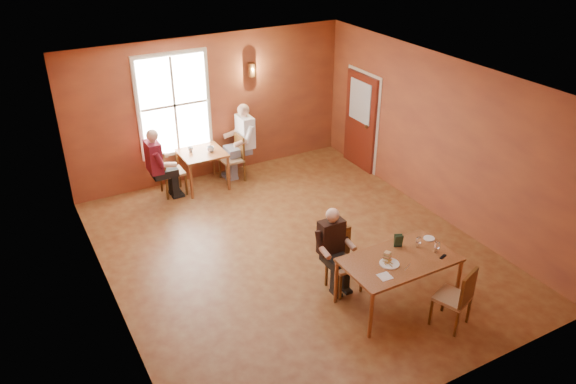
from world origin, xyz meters
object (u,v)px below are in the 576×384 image
chair_diner_white (232,158)px  diner_maroon (170,161)px  diner_main (346,255)px  second_table (203,169)px  chair_diner_main (345,263)px  main_table (397,281)px  diner_white (232,146)px  chair_diner_maroon (172,171)px  chair_empty (453,296)px

chair_diner_white → diner_maroon: (-1.33, 0.00, 0.23)m
chair_diner_white → diner_maroon: diner_maroon is taller
diner_main → second_table: bearing=-81.8°
chair_diner_main → diner_maroon: 4.49m
main_table → diner_maroon: (-1.81, 4.94, 0.33)m
chair_diner_white → diner_white: bearing=-90.0°
main_table → diner_white: 4.98m
chair_diner_white → chair_diner_maroon: (-1.30, 0.00, 0.01)m
chair_diner_main → chair_diner_white: (0.02, 4.29, 0.01)m
diner_main → chair_empty: 1.62m
chair_diner_white → chair_diner_maroon: bearing=90.0°
chair_diner_white → diner_white: (0.03, 0.00, 0.28)m
main_table → chair_diner_maroon: size_ratio=1.66×
chair_empty → chair_diner_maroon: bearing=89.9°
chair_diner_main → chair_diner_white: 4.29m
second_table → chair_diner_white: size_ratio=0.90×
main_table → second_table: size_ratio=1.88×
diner_main → diner_white: size_ratio=0.83×
chair_diner_maroon → diner_maroon: bearing=-90.0°
diner_maroon → diner_white: bearing=90.0°
diner_main → chair_diner_white: 4.33m
chair_diner_main → diner_white: diner_white is taller
main_table → diner_main: (-0.50, 0.62, 0.25)m
main_table → diner_main: diner_main is taller
main_table → second_table: bearing=102.8°
diner_white → diner_maroon: bearing=90.0°
diner_white → chair_diner_maroon: 1.36m
main_table → chair_diner_main: 0.83m
second_table → diner_white: bearing=0.0°
second_table → chair_diner_white: bearing=0.0°
diner_main → chair_diner_maroon: (-1.28, 4.32, -0.14)m
chair_diner_main → chair_diner_white: bearing=-90.3°
diner_maroon → main_table: bearing=20.1°
diner_main → chair_diner_white: size_ratio=1.30×
chair_diner_white → chair_diner_maroon: 1.30m
chair_diner_main → diner_white: bearing=-90.7°
chair_diner_main → chair_empty: 1.64m
diner_main → diner_white: diner_white is taller
chair_diner_maroon → diner_maroon: size_ratio=0.70×
diner_maroon → chair_diner_main: bearing=16.9°
main_table → diner_maroon: size_ratio=1.16×
diner_main → diner_white: 4.33m
chair_empty → diner_maroon: diner_maroon is taller
diner_main → chair_diner_main: bearing=-90.0°
diner_main → diner_maroon: 4.52m
main_table → diner_main: 0.83m
chair_diner_white → main_table: bearing=-174.5°
diner_main → chair_diner_maroon: bearing=-73.6°
diner_main → chair_diner_maroon: 4.51m
chair_diner_main → chair_diner_white: size_ratio=0.98×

